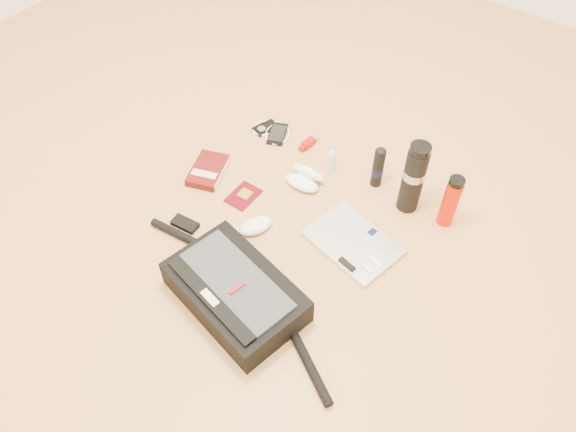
{
  "coord_description": "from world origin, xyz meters",
  "views": [
    {
      "loc": [
        0.76,
        -0.94,
        1.59
      ],
      "look_at": [
        0.01,
        0.09,
        0.06
      ],
      "focal_mm": 35.0,
      "sensor_mm": 36.0,
      "label": 1
    }
  ],
  "objects_px": {
    "messenger_bag": "(235,291)",
    "laptop": "(353,243)",
    "thermos_black": "(413,178)",
    "thermos_red": "(450,201)",
    "book": "(208,171)"
  },
  "relations": [
    {
      "from": "thermos_black",
      "to": "thermos_red",
      "type": "relative_size",
      "value": 1.37
    },
    {
      "from": "laptop",
      "to": "thermos_black",
      "type": "relative_size",
      "value": 1.15
    },
    {
      "from": "messenger_bag",
      "to": "thermos_red",
      "type": "distance_m",
      "value": 0.82
    },
    {
      "from": "laptop",
      "to": "thermos_black",
      "type": "distance_m",
      "value": 0.32
    },
    {
      "from": "book",
      "to": "thermos_black",
      "type": "bearing_deg",
      "value": 3.9
    },
    {
      "from": "book",
      "to": "messenger_bag",
      "type": "bearing_deg",
      "value": -59.85
    },
    {
      "from": "messenger_bag",
      "to": "thermos_red",
      "type": "bearing_deg",
      "value": 72.49
    },
    {
      "from": "messenger_bag",
      "to": "laptop",
      "type": "distance_m",
      "value": 0.46
    },
    {
      "from": "laptop",
      "to": "book",
      "type": "bearing_deg",
      "value": -165.14
    },
    {
      "from": "laptop",
      "to": "thermos_black",
      "type": "bearing_deg",
      "value": 88.21
    },
    {
      "from": "thermos_black",
      "to": "laptop",
      "type": "bearing_deg",
      "value": -103.3
    },
    {
      "from": "laptop",
      "to": "thermos_red",
      "type": "distance_m",
      "value": 0.37
    },
    {
      "from": "book",
      "to": "thermos_red",
      "type": "height_order",
      "value": "thermos_red"
    },
    {
      "from": "book",
      "to": "thermos_red",
      "type": "relative_size",
      "value": 0.96
    },
    {
      "from": "messenger_bag",
      "to": "laptop",
      "type": "height_order",
      "value": "messenger_bag"
    }
  ]
}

